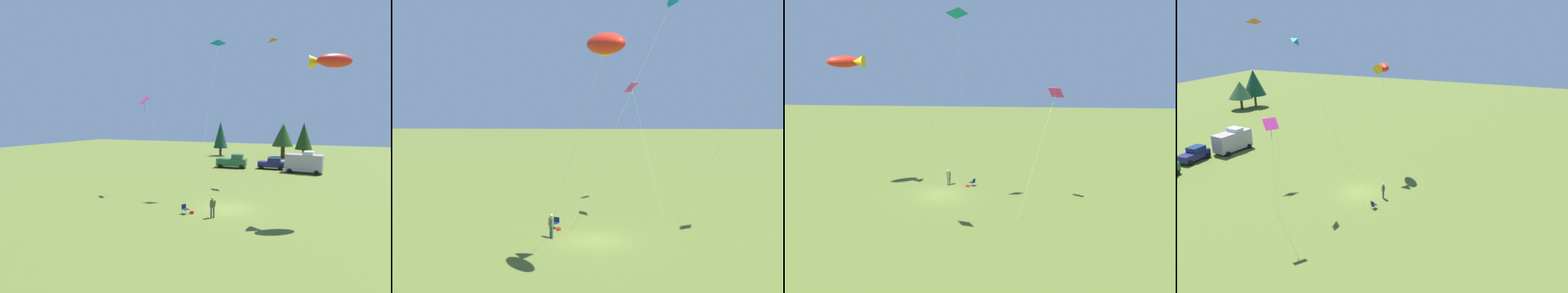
# 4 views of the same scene
# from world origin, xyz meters

# --- Properties ---
(ground_plane) EXTENTS (160.00, 160.00, 0.00)m
(ground_plane) POSITION_xyz_m (0.00, 0.00, 0.00)
(ground_plane) COLOR #556528
(person_kite_flyer) EXTENTS (0.52, 0.47, 1.74)m
(person_kite_flyer) POSITION_xyz_m (-0.38, -2.98, 1.02)
(person_kite_flyer) COLOR #404D46
(person_kite_flyer) RESTS_ON ground
(folding_chair) EXTENTS (0.64, 0.64, 0.82)m
(folding_chair) POSITION_xyz_m (-2.93, -2.88, 0.49)
(folding_chair) COLOR #0B1D44
(folding_chair) RESTS_ON ground
(backpack_on_grass) EXTENTS (0.37, 0.31, 0.22)m
(backpack_on_grass) POSITION_xyz_m (-2.38, -2.61, 0.11)
(backpack_on_grass) COLOR red
(backpack_on_grass) RESTS_ON ground
(truck_green_flatbed) EXTENTS (5.16, 2.77, 2.34)m
(truck_green_flatbed) POSITION_xyz_m (-5.93, 23.59, 1.10)
(truck_green_flatbed) COLOR #225E35
(truck_green_flatbed) RESTS_ON ground
(car_navy_hatch) EXTENTS (4.24, 2.28, 1.89)m
(car_navy_hatch) POSITION_xyz_m (0.46, 24.68, 0.95)
(car_navy_hatch) COLOR navy
(car_navy_hatch) RESTS_ON ground
(van_motorhome_grey) EXTENTS (5.64, 3.16, 3.34)m
(van_motorhome_grey) POSITION_xyz_m (5.60, 22.61, 1.64)
(van_motorhome_grey) COLOR #A494A2
(van_motorhome_grey) RESTS_ON ground
(treeline_distant) EXTENTS (47.35, 8.46, 7.99)m
(treeline_distant) POSITION_xyz_m (11.05, 39.84, 4.81)
(treeline_distant) COLOR #4A3019
(treeline_distant) RESTS_ON ground
(kite_large_fish) EXTENTS (10.59, 5.14, 13.27)m
(kite_large_fish) POSITION_xyz_m (8.19, 0.54, 12.71)
(kite_large_fish) COLOR red
(kite_large_fish) RESTS_ON ground
(kite_diamond_rainbow) EXTENTS (3.66, 3.09, 10.61)m
(kite_diamond_rainbow) POSITION_xyz_m (-10.40, 3.12, 9.97)
(kite_diamond_rainbow) COLOR #DD2F95
(kite_diamond_rainbow) RESTS_ON ground
(kite_delta_orange) EXTENTS (7.15, 8.10, 18.48)m
(kite_delta_orange) POSITION_xyz_m (1.69, 13.58, 18.06)
(kite_delta_orange) COLOR orange
(kite_delta_orange) RESTS_ON ground
(kite_delta_teal) EXTENTS (1.52, 7.65, 16.71)m
(kite_delta_teal) POSITION_xyz_m (-2.60, 5.12, 16.24)
(kite_delta_teal) COLOR teal
(kite_delta_teal) RESTS_ON ground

